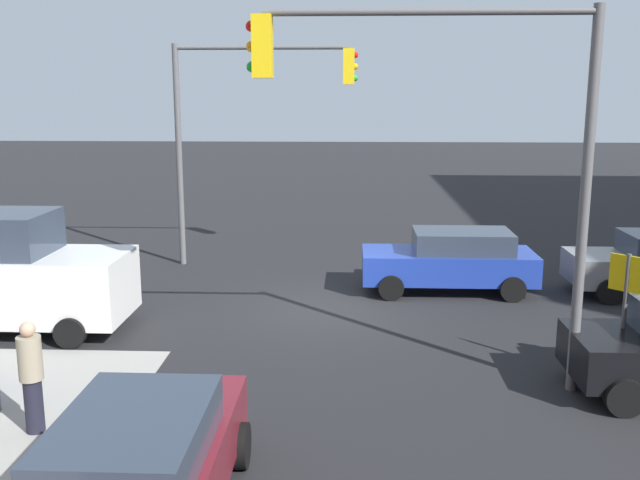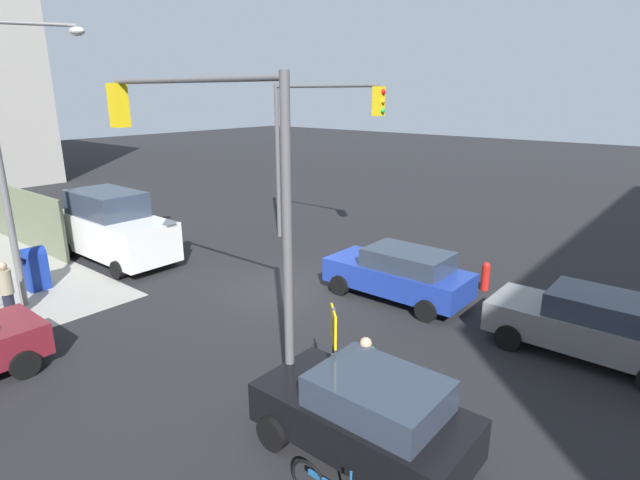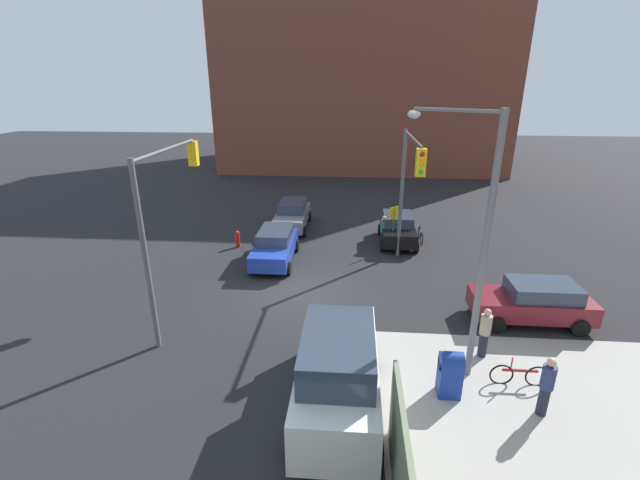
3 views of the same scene
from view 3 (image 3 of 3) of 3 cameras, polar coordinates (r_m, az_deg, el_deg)
ground_plane at (r=18.85m, az=-2.30°, el=-6.82°), size 120.00×120.00×0.00m
building_brick_west at (r=48.65m, az=5.64°, el=21.55°), size 16.00×28.00×19.35m
traffic_signal_nw_corner at (r=19.51m, az=11.71°, el=8.23°), size 5.71×0.36×6.50m
traffic_signal_se_corner at (r=16.13m, az=-19.75°, el=4.85°), size 5.36×0.36×6.50m
street_lamp_corner at (r=12.73m, az=19.82°, el=1.24°), size 1.57×2.37×8.00m
warning_sign_two_way at (r=23.22m, az=9.78°, el=2.60°), size 0.48×0.48×2.40m
mailbox_blue at (r=13.38m, az=16.96°, el=-16.56°), size 0.56×0.64×1.43m
fire_hydrant at (r=23.95m, az=-10.93°, el=0.16°), size 0.26×0.26×0.94m
sedan_maroon at (r=18.12m, az=26.57°, el=-7.35°), size 2.02×4.31×1.62m
hatchback_black at (r=24.45m, az=10.31°, el=1.51°), size 3.82×2.02×1.62m
coupe_gray at (r=26.67m, az=-3.72°, el=3.41°), size 4.50×2.02×1.62m
sedan_blue at (r=21.68m, az=-6.02°, el=-0.73°), size 4.45×2.02×1.62m
van_white_delivery at (r=12.09m, az=2.41°, el=-16.96°), size 5.40×2.32×2.62m
pedestrian_crossing at (r=15.28m, az=21.12°, el=-11.36°), size 0.36×0.36×1.77m
pedestrian_waiting at (r=13.56m, az=27.96°, el=-16.78°), size 0.36×0.36×1.81m
pedestrian_walking_north at (r=23.79m, az=8.46°, el=1.27°), size 0.36×0.36×1.76m
bicycle_leaning_on_fence at (r=14.71m, az=25.02°, el=-16.01°), size 0.05×1.75×0.97m
bicycle_at_crosswalk at (r=25.17m, az=13.25°, el=0.64°), size 1.75×0.05×0.97m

